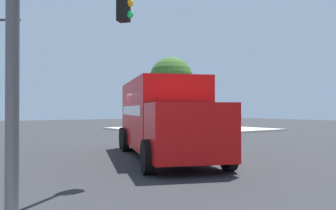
{
  "coord_description": "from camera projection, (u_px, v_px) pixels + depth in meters",
  "views": [
    {
      "loc": [
        8.53,
        12.85,
        1.85
      ],
      "look_at": [
        0.41,
        1.67,
        2.02
      ],
      "focal_mm": 38.71,
      "sensor_mm": 36.0,
      "label": 1
    }
  ],
  "objects": [
    {
      "name": "ground_plane",
      "position": [
        153.0,
        153.0,
        15.38
      ],
      "size": [
        100.0,
        100.0,
        0.0
      ],
      "primitive_type": "plane",
      "color": "#2B2B2D"
    },
    {
      "name": "sidewalk_corner_near",
      "position": [
        191.0,
        129.0,
        32.95
      ],
      "size": [
        11.87,
        11.87,
        0.14
      ],
      "primitive_type": "cube",
      "color": "beige",
      "rests_on": "ground"
    },
    {
      "name": "delivery_truck",
      "position": [
        163.0,
        117.0,
        14.09
      ],
      "size": [
        5.64,
        8.7,
        3.0
      ],
      "color": "red",
      "rests_on": "ground"
    },
    {
      "name": "traffic_light_primary",
      "position": [
        69.0,
        8.0,
        6.99
      ],
      "size": [
        3.81,
        3.09,
        5.51
      ],
      "color": "#38383D",
      "rests_on": "sidewalk_corner_far"
    },
    {
      "name": "pedestrian_near_corner",
      "position": [
        208.0,
        118.0,
        30.8
      ],
      "size": [
        0.41,
        0.39,
        1.66
      ],
      "color": "navy",
      "rests_on": "sidewalk_corner_near"
    },
    {
      "name": "picket_fence_run",
      "position": [
        156.0,
        121.0,
        37.56
      ],
      "size": [
        6.94,
        0.05,
        0.95
      ],
      "color": "white",
      "rests_on": "sidewalk_corner_near"
    },
    {
      "name": "shade_tree_near",
      "position": [
        171.0,
        79.0,
        34.21
      ],
      "size": [
        4.1,
        4.1,
        6.67
      ],
      "color": "brown",
      "rests_on": "sidewalk_corner_near"
    }
  ]
}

